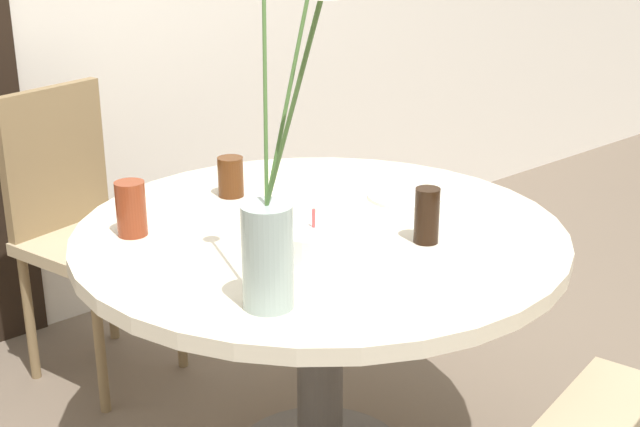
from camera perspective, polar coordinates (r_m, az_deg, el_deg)
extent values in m
cylinder|color=beige|center=(2.26, 0.00, -1.43)|extent=(1.25, 1.25, 0.04)
cylinder|color=#4C4742|center=(2.41, 0.00, -8.99)|extent=(0.13, 0.13, 0.64)
cube|color=tan|center=(2.91, -13.95, -1.92)|extent=(0.48, 0.48, 0.04)
cube|color=olive|center=(2.96, -16.66, 3.37)|extent=(0.38, 0.12, 0.46)
cylinder|color=olive|center=(2.79, -13.90, -8.34)|extent=(0.03, 0.03, 0.44)
cylinder|color=olive|center=(2.99, -8.96, -5.93)|extent=(0.03, 0.03, 0.44)
cylinder|color=olive|center=(3.04, -18.11, -6.33)|extent=(0.03, 0.03, 0.44)
cylinder|color=olive|center=(3.22, -13.28, -4.26)|extent=(0.03, 0.03, 0.44)
cylinder|color=white|center=(2.07, -0.40, -1.82)|extent=(0.19, 0.19, 0.07)
cylinder|color=#E54C4C|center=(2.05, -0.41, -0.30)|extent=(0.01, 0.01, 0.04)
cylinder|color=#9EB2AD|center=(1.81, -3.37, -2.77)|extent=(0.11, 0.11, 0.22)
cylinder|color=#4C7538|center=(1.69, -1.58, 7.47)|extent=(0.09, 0.10, 0.44)
cylinder|color=#4C7538|center=(1.76, -3.53, 8.30)|extent=(0.08, 0.10, 0.47)
cylinder|color=#4C7538|center=(1.66, -1.68, 7.25)|extent=(0.04, 0.14, 0.45)
cylinder|color=#4C7538|center=(1.74, -1.89, 8.31)|extent=(0.14, 0.01, 0.47)
cylinder|color=white|center=(2.48, 5.47, 1.10)|extent=(0.21, 0.21, 0.01)
cylinder|color=black|center=(2.16, 6.85, -0.13)|extent=(0.06, 0.06, 0.14)
cylinder|color=#51280F|center=(2.48, -5.74, 2.36)|extent=(0.07, 0.07, 0.11)
cylinder|color=maroon|center=(2.24, -12.00, 0.31)|extent=(0.07, 0.07, 0.14)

